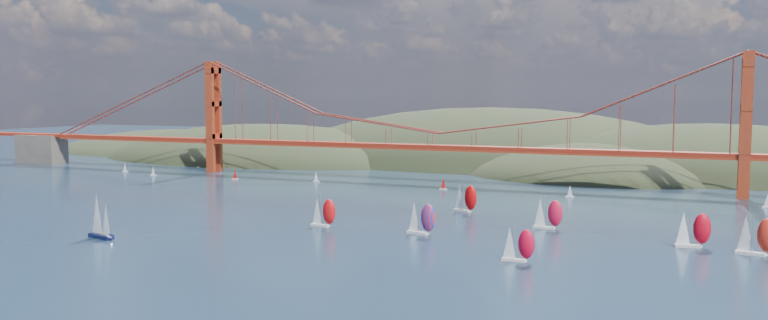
{
  "coord_description": "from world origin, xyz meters",
  "views": [
    {
      "loc": [
        106.46,
        -129.79,
        39.27
      ],
      "look_at": [
        11.64,
        90.0,
        17.95
      ],
      "focal_mm": 35.0,
      "sensor_mm": 36.0,
      "label": 1
    }
  ],
  "objects": [
    {
      "name": "ground",
      "position": [
        0.0,
        0.0,
        0.0
      ],
      "size": [
        1200.0,
        1200.0,
        0.0
      ],
      "primitive_type": "plane",
      "color": "black",
      "rests_on": "ground"
    },
    {
      "name": "headlands",
      "position": [
        44.95,
        278.29,
        -12.46
      ],
      "size": [
        725.0,
        225.0,
        96.0
      ],
      "color": "black",
      "rests_on": "ground"
    },
    {
      "name": "bridge",
      "position": [
        -1.75,
        180.0,
        32.23
      ],
      "size": [
        552.0,
        12.0,
        55.0
      ],
      "color": "maroon",
      "rests_on": "ground"
    },
    {
      "name": "sloop_navy",
      "position": [
        -44.27,
        24.19,
        6.03
      ],
      "size": [
        9.19,
        6.05,
        13.66
      ],
      "rotation": [
        0.0,
        0.0,
        -0.24
      ],
      "color": "black",
      "rests_on": "ground"
    },
    {
      "name": "racer_0",
      "position": [
        3.48,
        63.32,
        4.51
      ],
      "size": [
        8.45,
        3.94,
        9.54
      ],
      "rotation": [
        0.0,
        0.0,
        -0.13
      ],
      "color": "silver",
      "rests_on": "ground"
    },
    {
      "name": "racer_1",
      "position": [
        66.9,
        40.7,
        4.19
      ],
      "size": [
        7.7,
        3.12,
        8.87
      ],
      "rotation": [
        0.0,
        0.0,
        -0.02
      ],
      "color": "silver",
      "rests_on": "ground"
    },
    {
      "name": "racer_2",
      "position": [
        118.46,
        70.32,
        5.05
      ],
      "size": [
        9.51,
        4.91,
        10.68
      ],
      "rotation": [
        0.0,
        0.0,
        -0.19
      ],
      "color": "white",
      "rests_on": "ground"
    },
    {
      "name": "racer_3",
      "position": [
        64.97,
        86.1,
        4.59
      ],
      "size": [
        8.45,
        3.44,
        9.72
      ],
      "rotation": [
        0.0,
        0.0,
        -0.02
      ],
      "color": "silver",
      "rests_on": "ground"
    },
    {
      "name": "racer_4",
      "position": [
        104.12,
        74.36,
        4.77
      ],
      "size": [
        9.0,
        4.96,
        10.09
      ],
      "rotation": [
        0.0,
        0.0,
        0.23
      ],
      "color": "silver",
      "rests_on": "ground"
    },
    {
      "name": "racer_5",
      "position": [
        33.83,
        106.11,
        4.9
      ],
      "size": [
        9.28,
        6.07,
        10.38
      ],
      "rotation": [
        0.0,
        0.0,
        -0.36
      ],
      "color": "silver",
      "rests_on": "ground"
    },
    {
      "name": "racer_rwb",
      "position": [
        34.13,
        63.72,
        4.72
      ],
      "size": [
        8.87,
        4.38,
        9.98
      ],
      "rotation": [
        0.0,
        0.0,
        -0.16
      ],
      "color": "silver",
      "rests_on": "ground"
    },
    {
      "name": "distant_boat_0",
      "position": [
        -161.36,
        161.89,
        2.41
      ],
      "size": [
        3.0,
        2.0,
        4.7
      ],
      "color": "silver",
      "rests_on": "ground"
    },
    {
      "name": "distant_boat_1",
      "position": [
        -136.04,
        153.11,
        2.41
      ],
      "size": [
        3.0,
        2.0,
        4.7
      ],
      "color": "silver",
      "rests_on": "ground"
    },
    {
      "name": "distant_boat_2",
      "position": [
        -91.14,
        155.68,
        2.41
      ],
      "size": [
        3.0,
        2.0,
        4.7
      ],
      "color": "silver",
      "rests_on": "ground"
    },
    {
      "name": "distant_boat_3",
      "position": [
        -51.99,
        161.28,
        2.41
      ],
      "size": [
        3.0,
        2.0,
        4.7
      ],
      "color": "silver",
      "rests_on": "ground"
    },
    {
      "name": "distant_boat_4",
      "position": [
        126.68,
        156.53,
        2.41
      ],
      "size": [
        3.0,
        2.0,
        4.7
      ],
      "color": "silver",
      "rests_on": "ground"
    },
    {
      "name": "distant_boat_8",
      "position": [
        59.89,
        156.17,
        2.41
      ],
      "size": [
        3.0,
        2.0,
        4.7
      ],
      "color": "silver",
      "rests_on": "ground"
    },
    {
      "name": "distant_boat_9",
      "position": [
        8.35,
        159.02,
        2.41
      ],
      "size": [
        3.0,
        2.0,
        4.7
      ],
      "color": "silver",
      "rests_on": "ground"
    }
  ]
}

